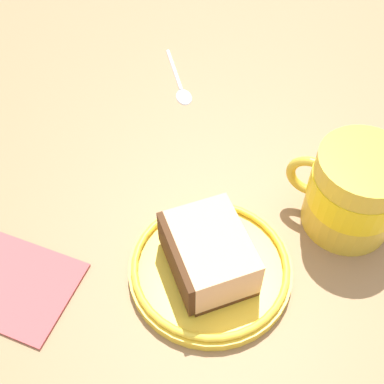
# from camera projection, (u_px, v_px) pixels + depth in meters

# --- Properties ---
(ground_plane) EXTENTS (1.56, 1.56, 0.02)m
(ground_plane) POSITION_uv_depth(u_px,v_px,m) (175.00, 238.00, 0.52)
(ground_plane) COLOR #936D47
(small_plate) EXTENTS (0.15, 0.15, 0.02)m
(small_plate) POSITION_uv_depth(u_px,v_px,m) (210.00, 268.00, 0.48)
(small_plate) COLOR yellow
(small_plate) RESTS_ON ground_plane
(cake_slice) EXTENTS (0.11, 0.10, 0.05)m
(cake_slice) POSITION_uv_depth(u_px,v_px,m) (208.00, 254.00, 0.45)
(cake_slice) COLOR #472814
(cake_slice) RESTS_ON small_plate
(tea_mug) EXTENTS (0.11, 0.09, 0.09)m
(tea_mug) POSITION_uv_depth(u_px,v_px,m) (355.00, 190.00, 0.48)
(tea_mug) COLOR gold
(tea_mug) RESTS_ON ground_plane
(teaspoon) EXTENTS (0.10, 0.08, 0.01)m
(teaspoon) POSITION_uv_depth(u_px,v_px,m) (181.00, 86.00, 0.65)
(teaspoon) COLOR silver
(teaspoon) RESTS_ON ground_plane
(folded_napkin) EXTENTS (0.13, 0.12, 0.01)m
(folded_napkin) POSITION_uv_depth(u_px,v_px,m) (17.00, 285.00, 0.47)
(folded_napkin) COLOR #B24C4C
(folded_napkin) RESTS_ON ground_plane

